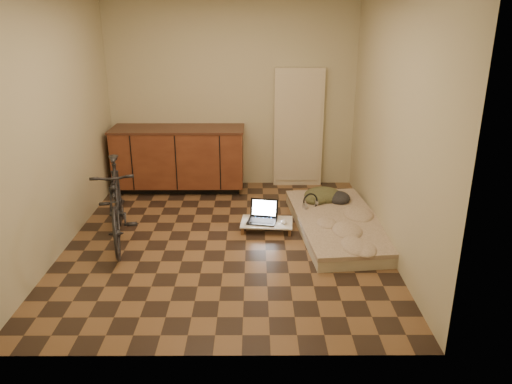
{
  "coord_description": "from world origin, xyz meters",
  "views": [
    {
      "loc": [
        0.32,
        -5.1,
        2.45
      ],
      "look_at": [
        0.33,
        0.09,
        0.55
      ],
      "focal_mm": 35.0,
      "sensor_mm": 36.0,
      "label": 1
    }
  ],
  "objects_px": {
    "futon": "(338,224)",
    "laptop": "(263,216)",
    "lap_desk": "(267,222)",
    "bicycle": "(116,198)"
  },
  "relations": [
    {
      "from": "laptop",
      "to": "futon",
      "type": "bearing_deg",
      "value": 6.04
    },
    {
      "from": "bicycle",
      "to": "lap_desk",
      "type": "xyz_separation_m",
      "value": [
        1.66,
        0.3,
        -0.42
      ]
    },
    {
      "from": "bicycle",
      "to": "laptop",
      "type": "distance_m",
      "value": 1.69
    },
    {
      "from": "lap_desk",
      "to": "laptop",
      "type": "bearing_deg",
      "value": 145.62
    },
    {
      "from": "bicycle",
      "to": "lap_desk",
      "type": "distance_m",
      "value": 1.74
    },
    {
      "from": "futon",
      "to": "laptop",
      "type": "bearing_deg",
      "value": 168.92
    },
    {
      "from": "lap_desk",
      "to": "laptop",
      "type": "distance_m",
      "value": 0.09
    },
    {
      "from": "lap_desk",
      "to": "bicycle",
      "type": "bearing_deg",
      "value": -165.21
    },
    {
      "from": "lap_desk",
      "to": "laptop",
      "type": "height_order",
      "value": "laptop"
    },
    {
      "from": "futon",
      "to": "laptop",
      "type": "height_order",
      "value": "laptop"
    }
  ]
}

